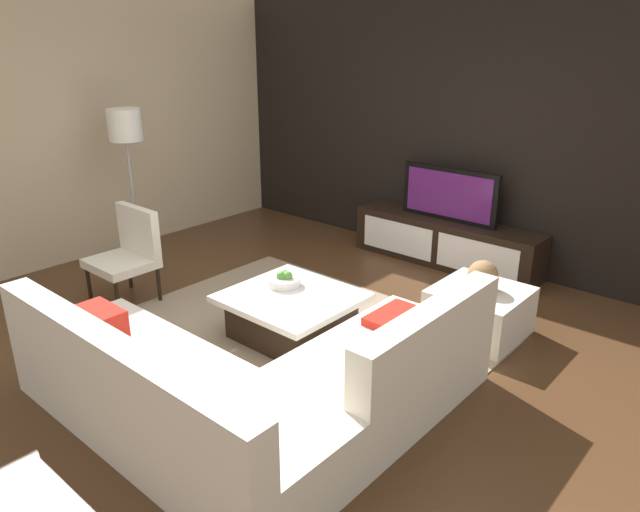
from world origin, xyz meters
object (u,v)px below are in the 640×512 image
(television, at_px, (449,194))
(floor_lamp, at_px, (126,134))
(accent_chair_near, at_px, (129,249))
(ottoman, at_px, (479,311))
(media_console, at_px, (446,242))
(decorative_ball, at_px, (483,275))
(sectional_couch, at_px, (252,385))
(fruit_bowl, at_px, (284,280))
(coffee_table, at_px, (292,315))

(television, relative_size, floor_lamp, 0.66)
(accent_chair_near, height_order, ottoman, accent_chair_near)
(ottoman, bearing_deg, media_console, 129.73)
(decorative_ball, bearing_deg, media_console, 129.73)
(media_console, xyz_separation_m, floor_lamp, (-2.55, -2.16, 1.15))
(media_console, xyz_separation_m, decorative_ball, (1.02, -1.23, 0.27))
(television, relative_size, sectional_couch, 0.45)
(media_console, distance_m, television, 0.53)
(television, distance_m, ottoman, 1.70)
(floor_lamp, bearing_deg, ottoman, 14.51)
(media_console, relative_size, accent_chair_near, 2.39)
(media_console, height_order, fruit_bowl, fruit_bowl)
(sectional_couch, bearing_deg, floor_lamp, 159.58)
(floor_lamp, height_order, ottoman, floor_lamp)
(sectional_couch, bearing_deg, accent_chair_near, 165.94)
(coffee_table, distance_m, accent_chair_near, 1.74)
(sectional_couch, height_order, coffee_table, sectional_couch)
(television, xyz_separation_m, ottoman, (1.02, -1.23, -0.58))
(media_console, relative_size, fruit_bowl, 7.42)
(floor_lamp, bearing_deg, media_console, 40.24)
(accent_chair_near, distance_m, decorative_ball, 3.16)
(ottoman, bearing_deg, television, 129.72)
(coffee_table, bearing_deg, sectional_couch, -58.58)
(television, bearing_deg, accent_chair_near, -122.88)
(media_console, distance_m, accent_chair_near, 3.25)
(media_console, distance_m, ottoman, 1.60)
(coffee_table, relative_size, ottoman, 1.42)
(coffee_table, xyz_separation_m, decorative_ball, (1.12, 1.06, 0.32))
(floor_lamp, bearing_deg, decorative_ball, 14.51)
(sectional_couch, xyz_separation_m, accent_chair_near, (-2.27, 0.57, 0.21))
(media_console, distance_m, fruit_bowl, 2.22)
(accent_chair_near, bearing_deg, coffee_table, 6.45)
(media_console, distance_m, decorative_ball, 1.62)
(coffee_table, bearing_deg, fruit_bowl, 150.65)
(floor_lamp, xyz_separation_m, decorative_ball, (3.57, 0.92, -0.88))
(accent_chair_near, bearing_deg, fruit_bowl, 11.64)
(television, bearing_deg, floor_lamp, -139.75)
(media_console, height_order, decorative_ball, decorative_ball)
(media_console, height_order, coffee_table, media_console)
(sectional_couch, bearing_deg, television, 98.79)
(media_console, bearing_deg, sectional_couch, -81.21)
(coffee_table, bearing_deg, television, 87.51)
(sectional_couch, relative_size, coffee_table, 2.44)
(media_console, bearing_deg, ottoman, -50.27)
(floor_lamp, distance_m, decorative_ball, 3.79)
(media_console, xyz_separation_m, sectional_couch, (0.51, -3.29, 0.03))
(television, distance_m, coffee_table, 2.37)
(fruit_bowl, relative_size, decorative_ball, 1.13)
(accent_chair_near, xyz_separation_m, ottoman, (2.79, 1.49, -0.29))
(floor_lamp, xyz_separation_m, fruit_bowl, (2.27, -0.04, -0.97))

